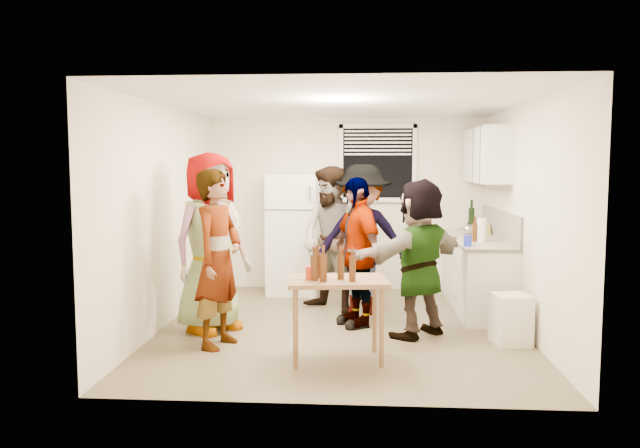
# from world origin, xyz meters

# --- Properties ---
(room) EXTENTS (4.00, 4.50, 2.50)m
(room) POSITION_xyz_m (0.00, 0.00, 0.00)
(room) COLOR white
(room) RESTS_ON ground
(window) EXTENTS (1.12, 0.10, 1.06)m
(window) POSITION_xyz_m (0.45, 2.21, 1.85)
(window) COLOR white
(window) RESTS_ON room
(refrigerator) EXTENTS (0.70, 0.70, 1.70)m
(refrigerator) POSITION_xyz_m (-0.75, 1.88, 0.85)
(refrigerator) COLOR white
(refrigerator) RESTS_ON ground
(counter_lower) EXTENTS (0.60, 2.20, 0.86)m
(counter_lower) POSITION_xyz_m (1.70, 1.15, 0.43)
(counter_lower) COLOR white
(counter_lower) RESTS_ON ground
(countertop) EXTENTS (0.64, 2.22, 0.04)m
(countertop) POSITION_xyz_m (1.70, 1.15, 0.88)
(countertop) COLOR #BEB098
(countertop) RESTS_ON counter_lower
(backsplash) EXTENTS (0.03, 2.20, 0.36)m
(backsplash) POSITION_xyz_m (1.99, 1.15, 1.08)
(backsplash) COLOR beige
(backsplash) RESTS_ON countertop
(upper_cabinets) EXTENTS (0.34, 1.60, 0.70)m
(upper_cabinets) POSITION_xyz_m (1.83, 1.35, 1.95)
(upper_cabinets) COLOR white
(upper_cabinets) RESTS_ON room
(kettle) EXTENTS (0.27, 0.25, 0.18)m
(kettle) POSITION_xyz_m (1.65, 1.51, 0.90)
(kettle) COLOR silver
(kettle) RESTS_ON countertop
(paper_towel) EXTENTS (0.13, 0.13, 0.28)m
(paper_towel) POSITION_xyz_m (1.68, 0.78, 0.90)
(paper_towel) COLOR white
(paper_towel) RESTS_ON countertop
(wine_bottle) EXTENTS (0.08, 0.08, 0.33)m
(wine_bottle) POSITION_xyz_m (1.75, 1.88, 0.90)
(wine_bottle) COLOR black
(wine_bottle) RESTS_ON countertop
(beer_bottle_counter) EXTENTS (0.06, 0.06, 0.23)m
(beer_bottle_counter) POSITION_xyz_m (1.60, 0.76, 0.90)
(beer_bottle_counter) COLOR #47230C
(beer_bottle_counter) RESTS_ON countertop
(blue_cup) EXTENTS (0.09, 0.09, 0.13)m
(blue_cup) POSITION_xyz_m (1.44, 0.30, 0.90)
(blue_cup) COLOR #2330DA
(blue_cup) RESTS_ON countertop
(picture_frame) EXTENTS (0.02, 0.18, 0.15)m
(picture_frame) POSITION_xyz_m (1.92, 1.58, 0.98)
(picture_frame) COLOR gold
(picture_frame) RESTS_ON countertop
(trash_bin) EXTENTS (0.40, 0.40, 0.51)m
(trash_bin) POSITION_xyz_m (1.76, -0.51, 0.25)
(trash_bin) COLOR white
(trash_bin) RESTS_ON ground
(serving_table) EXTENTS (0.98, 0.72, 0.78)m
(serving_table) POSITION_xyz_m (-0.00, -1.16, 0.00)
(serving_table) COLOR brown
(serving_table) RESTS_ON ground
(beer_bottle_table) EXTENTS (0.06, 0.06, 0.25)m
(beer_bottle_table) POSITION_xyz_m (-0.12, -1.29, 0.78)
(beer_bottle_table) COLOR #47230C
(beer_bottle_table) RESTS_ON serving_table
(red_cup) EXTENTS (0.09, 0.09, 0.12)m
(red_cup) POSITION_xyz_m (-0.25, -1.19, 0.78)
(red_cup) COLOR red
(red_cup) RESTS_ON serving_table
(guest_grey) EXTENTS (2.15, 1.95, 0.63)m
(guest_grey) POSITION_xyz_m (-1.43, -0.19, 0.00)
(guest_grey) COLOR gray
(guest_grey) RESTS_ON ground
(guest_stripe) EXTENTS (1.91, 1.16, 0.43)m
(guest_stripe) POSITION_xyz_m (-1.21, -0.78, 0.00)
(guest_stripe) COLOR #141933
(guest_stripe) RESTS_ON ground
(guest_back_left) EXTENTS (1.79, 1.98, 0.69)m
(guest_back_left) POSITION_xyz_m (-0.13, 0.80, 0.00)
(guest_back_left) COLOR #553323
(guest_back_left) RESTS_ON ground
(guest_back_right) EXTENTS (1.25, 1.88, 0.68)m
(guest_back_right) POSITION_xyz_m (0.23, 0.70, 0.00)
(guest_back_right) COLOR #3F3F44
(guest_back_right) RESTS_ON ground
(guest_black) EXTENTS (1.96, 1.66, 0.41)m
(guest_black) POSITION_xyz_m (0.17, 0.13, 0.00)
(guest_black) COLOR black
(guest_black) RESTS_ON ground
(guest_orange) EXTENTS (2.30, 2.31, 0.50)m
(guest_orange) POSITION_xyz_m (0.84, -0.26, 0.00)
(guest_orange) COLOR #BB7441
(guest_orange) RESTS_ON ground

